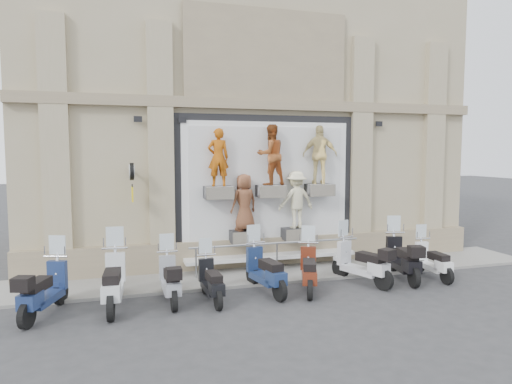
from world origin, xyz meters
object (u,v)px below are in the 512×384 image
scooter_a (44,279)px  scooter_h (403,250)px  scooter_e (265,261)px  scooter_i (433,253)px  clock_sign_bracket (132,177)px  scooter_d (211,272)px  scooter_f (309,260)px  scooter_b (113,270)px  scooter_g (361,254)px  guard_rail (277,258)px  scooter_c (170,270)px

scooter_a → scooter_h: scooter_h is taller
scooter_e → scooter_i: 4.81m
clock_sign_bracket → scooter_h: clock_sign_bracket is taller
scooter_a → scooter_d: 3.56m
scooter_f → scooter_b: bearing=-159.5°
clock_sign_bracket → scooter_b: (-0.49, -2.11, -1.94)m
scooter_g → scooter_i: 2.16m
clock_sign_bracket → scooter_i: (7.87, -2.04, -2.10)m
scooter_d → scooter_g: size_ratio=0.86×
scooter_g → scooter_h: (1.26, 0.02, 0.03)m
guard_rail → clock_sign_bracket: clock_sign_bracket is taller
scooter_e → scooter_g: scooter_g is taller
scooter_i → scooter_e: bearing=-177.7°
guard_rail → scooter_c: size_ratio=2.75×
scooter_g → scooter_i: size_ratio=1.15×
scooter_a → scooter_i: (9.76, 0.12, -0.10)m
scooter_c → scooter_e: size_ratio=0.93×
scooter_c → scooter_d: bearing=-15.5°
scooter_b → scooter_c: (1.25, 0.10, -0.11)m
scooter_d → scooter_i: size_ratio=0.99×
guard_rail → scooter_f: size_ratio=2.65×
scooter_b → scooter_g: (6.22, 0.15, -0.06)m
scooter_g → scooter_d: bearing=163.8°
scooter_b → scooter_d: 2.17m
clock_sign_bracket → scooter_h: bearing=-15.5°
scooter_e → scooter_h: 3.92m
scooter_h → scooter_i: bearing=5.5°
scooter_f → scooter_i: (3.72, 0.12, -0.07)m
scooter_a → scooter_c: 2.65m
scooter_f → scooter_e: bearing=-167.4°
scooter_f → scooter_h: (2.83, 0.21, 0.06)m
clock_sign_bracket → scooter_b: clock_sign_bracket is taller
clock_sign_bracket → scooter_i: size_ratio=0.59×
clock_sign_bracket → scooter_a: bearing=-131.2°
scooter_b → scooter_g: bearing=5.0°
clock_sign_bracket → scooter_g: bearing=-18.9°
scooter_d → scooter_g: bearing=1.2°
scooter_f → guard_rail: bearing=119.7°
scooter_c → scooter_g: (4.97, 0.05, 0.06)m
guard_rail → scooter_d: 2.87m
scooter_d → scooter_e: 1.43m
scooter_g → scooter_h: bearing=-19.3°
scooter_a → scooter_c: size_ratio=1.07×
scooter_e → scooter_b: bearing=172.0°
scooter_a → scooter_f: bearing=18.6°
scooter_d → scooter_f: 2.49m
scooter_h → scooter_a: bearing=-167.0°
scooter_c → scooter_f: bearing=-3.2°
guard_rail → clock_sign_bracket: size_ratio=4.96×
scooter_e → scooter_g: size_ratio=1.00×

